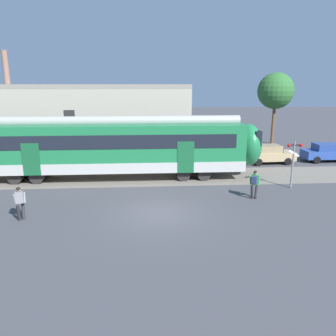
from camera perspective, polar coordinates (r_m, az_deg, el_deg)
ground_plane at (r=16.88m, az=-1.64°, el=-7.85°), size 160.00×160.00×0.00m
pedestrian_grey at (r=17.29m, az=-24.42°, el=-5.24°), size 0.53×0.70×1.67m
pedestrian_green at (r=19.26m, az=14.86°, el=-2.39°), size 0.66×0.56×1.67m
parked_car_tan at (r=28.42m, az=17.23°, el=2.33°), size 4.09×1.93×1.54m
parked_car_blue at (r=30.97m, az=25.90°, el=2.47°), size 4.00×1.76×1.54m
crossing_signal at (r=21.75m, az=21.02°, el=1.79°), size 0.96×0.22×3.00m
background_building at (r=30.89m, az=-15.19°, el=7.94°), size 19.72×5.00×9.20m
street_tree_right at (r=37.77m, az=18.24°, el=12.60°), size 3.84×3.84×7.65m
street_tree_left at (r=33.49m, az=-22.74°, el=10.30°), size 2.84×2.84×6.13m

